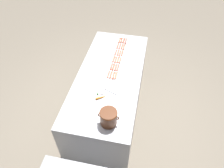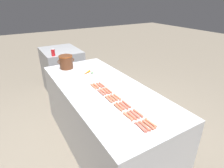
# 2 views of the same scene
# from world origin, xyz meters

# --- Properties ---
(ground_plane) EXTENTS (20.00, 20.00, 0.00)m
(ground_plane) POSITION_xyz_m (0.00, 0.00, 0.00)
(ground_plane) COLOR #756B5B
(griddle_counter) EXTENTS (0.94, 2.18, 0.89)m
(griddle_counter) POSITION_xyz_m (0.00, 0.00, 0.45)
(griddle_counter) COLOR #ADAFB5
(griddle_counter) RESTS_ON ground_plane
(back_cabinet) EXTENTS (0.71, 0.90, 0.93)m
(back_cabinet) POSITION_xyz_m (0.03, 1.85, 0.47)
(back_cabinet) COLOR #939599
(back_cabinet) RESTS_ON ground_plane
(hot_dog_0) EXTENTS (0.03, 0.15, 0.02)m
(hot_dog_0) POSITION_xyz_m (-0.10, -0.87, 0.90)
(hot_dog_0) COLOR #C96452
(hot_dog_0) RESTS_ON griddle_counter
(hot_dog_1) EXTENTS (0.03, 0.15, 0.02)m
(hot_dog_1) POSITION_xyz_m (-0.10, -0.69, 0.90)
(hot_dog_1) COLOR #D66F51
(hot_dog_1) RESTS_ON griddle_counter
(hot_dog_2) EXTENTS (0.02, 0.15, 0.02)m
(hot_dog_2) POSITION_xyz_m (-0.10, -0.51, 0.90)
(hot_dog_2) COLOR #CC6C4F
(hot_dog_2) RESTS_ON griddle_counter
(hot_dog_3) EXTENTS (0.03, 0.15, 0.02)m
(hot_dog_3) POSITION_xyz_m (-0.10, -0.33, 0.90)
(hot_dog_3) COLOR #CC7054
(hot_dog_3) RESTS_ON griddle_counter
(hot_dog_4) EXTENTS (0.03, 0.15, 0.02)m
(hot_dog_4) POSITION_xyz_m (-0.10, -0.14, 0.90)
(hot_dog_4) COLOR #C96855
(hot_dog_4) RESTS_ON griddle_counter
(hot_dog_5) EXTENTS (0.03, 0.15, 0.02)m
(hot_dog_5) POSITION_xyz_m (-0.10, 0.04, 0.90)
(hot_dog_5) COLOR #CF6F4D
(hot_dog_5) RESTS_ON griddle_counter
(hot_dog_6) EXTENTS (0.03, 0.15, 0.02)m
(hot_dog_6) POSITION_xyz_m (-0.06, -0.88, 0.90)
(hot_dog_6) COLOR #CE654C
(hot_dog_6) RESTS_ON griddle_counter
(hot_dog_7) EXTENTS (0.03, 0.15, 0.02)m
(hot_dog_7) POSITION_xyz_m (-0.07, -0.70, 0.90)
(hot_dog_7) COLOR #D5674E
(hot_dog_7) RESTS_ON griddle_counter
(hot_dog_8) EXTENTS (0.03, 0.15, 0.02)m
(hot_dog_8) POSITION_xyz_m (-0.07, -0.50, 0.90)
(hot_dog_8) COLOR #D86F55
(hot_dog_8) RESTS_ON griddle_counter
(hot_dog_9) EXTENTS (0.03, 0.15, 0.02)m
(hot_dog_9) POSITION_xyz_m (-0.07, -0.33, 0.90)
(hot_dog_9) COLOR #CA6E4E
(hot_dog_9) RESTS_ON griddle_counter
(hot_dog_10) EXTENTS (0.03, 0.15, 0.02)m
(hot_dog_10) POSITION_xyz_m (-0.06, -0.14, 0.90)
(hot_dog_10) COLOR #CC6952
(hot_dog_10) RESTS_ON griddle_counter
(hot_dog_11) EXTENTS (0.03, 0.15, 0.02)m
(hot_dog_11) POSITION_xyz_m (-0.07, 0.04, 0.90)
(hot_dog_11) COLOR #D66B4E
(hot_dog_11) RESTS_ON griddle_counter
(hot_dog_12) EXTENTS (0.03, 0.15, 0.02)m
(hot_dog_12) POSITION_xyz_m (-0.03, -0.88, 0.90)
(hot_dog_12) COLOR #D1694E
(hot_dog_12) RESTS_ON griddle_counter
(hot_dog_13) EXTENTS (0.03, 0.15, 0.02)m
(hot_dog_13) POSITION_xyz_m (-0.03, -0.69, 0.90)
(hot_dog_13) COLOR #D16955
(hot_dog_13) RESTS_ON griddle_counter
(hot_dog_14) EXTENTS (0.03, 0.15, 0.02)m
(hot_dog_14) POSITION_xyz_m (-0.03, -0.51, 0.90)
(hot_dog_14) COLOR #CF6751
(hot_dog_14) RESTS_ON griddle_counter
(hot_dog_15) EXTENTS (0.03, 0.15, 0.02)m
(hot_dog_15) POSITION_xyz_m (-0.03, -0.32, 0.90)
(hot_dog_15) COLOR #C96E52
(hot_dog_15) RESTS_ON griddle_counter
(hot_dog_16) EXTENTS (0.03, 0.15, 0.02)m
(hot_dog_16) POSITION_xyz_m (-0.03, -0.14, 0.90)
(hot_dog_16) COLOR #D16A4C
(hot_dog_16) RESTS_ON griddle_counter
(hot_dog_17) EXTENTS (0.03, 0.15, 0.02)m
(hot_dog_17) POSITION_xyz_m (-0.03, 0.04, 0.90)
(hot_dog_17) COLOR #D8694F
(hot_dog_17) RESTS_ON griddle_counter
(hot_dog_18) EXTENTS (0.03, 0.15, 0.02)m
(hot_dog_18) POSITION_xyz_m (0.01, -0.87, 0.90)
(hot_dog_18) COLOR #D26E4E
(hot_dog_18) RESTS_ON griddle_counter
(hot_dog_19) EXTENTS (0.03, 0.15, 0.02)m
(hot_dog_19) POSITION_xyz_m (0.01, -0.70, 0.90)
(hot_dog_19) COLOR #D56A52
(hot_dog_19) RESTS_ON griddle_counter
(hot_dog_20) EXTENTS (0.02, 0.15, 0.02)m
(hot_dog_20) POSITION_xyz_m (0.01, -0.51, 0.90)
(hot_dog_20) COLOR #CB6550
(hot_dog_20) RESTS_ON griddle_counter
(hot_dog_21) EXTENTS (0.03, 0.15, 0.02)m
(hot_dog_21) POSITION_xyz_m (0.01, -0.33, 0.90)
(hot_dog_21) COLOR #D56E50
(hot_dog_21) RESTS_ON griddle_counter
(hot_dog_22) EXTENTS (0.02, 0.15, 0.02)m
(hot_dog_22) POSITION_xyz_m (0.01, -0.14, 0.90)
(hot_dog_22) COLOR #D8654E
(hot_dog_22) RESTS_ON griddle_counter
(hot_dog_23) EXTENTS (0.02, 0.15, 0.02)m
(hot_dog_23) POSITION_xyz_m (0.01, 0.03, 0.90)
(hot_dog_23) COLOR #CD6953
(hot_dog_23) RESTS_ON griddle_counter
(bean_pot) EXTENTS (0.26, 0.21, 0.21)m
(bean_pot) POSITION_xyz_m (-0.17, 0.85, 1.00)
(bean_pot) COLOR #562D19
(bean_pot) RESTS_ON griddle_counter
(serving_spoon) EXTENTS (0.26, 0.13, 0.02)m
(serving_spoon) POSITION_xyz_m (-0.02, 0.40, 0.90)
(serving_spoon) COLOR #B7B7BC
(serving_spoon) RESTS_ON griddle_counter
(carrot) EXTENTS (0.16, 0.12, 0.03)m
(carrot) POSITION_xyz_m (0.00, 0.48, 0.91)
(carrot) COLOR orange
(carrot) RESTS_ON griddle_counter
(soda_can) EXTENTS (0.07, 0.07, 0.12)m
(soda_can) POSITION_xyz_m (-0.20, 1.49, 0.99)
(soda_can) COLOR red
(soda_can) RESTS_ON back_cabinet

